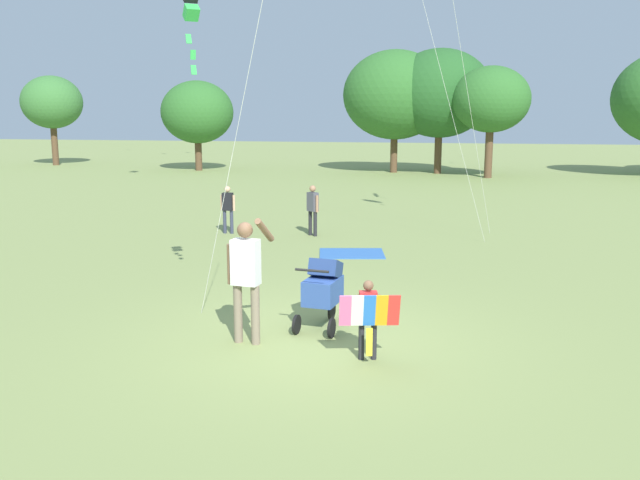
% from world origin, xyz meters
% --- Properties ---
extents(ground_plane, '(120.00, 120.00, 0.00)m').
position_xyz_m(ground_plane, '(0.00, 0.00, 0.00)').
color(ground_plane, '#849351').
extents(treeline_distant, '(45.66, 6.39, 6.25)m').
position_xyz_m(treeline_distant, '(4.38, 26.30, 3.80)').
color(treeline_distant, brown).
rests_on(treeline_distant, ground).
extents(child_with_butterfly_kite, '(0.76, 0.42, 1.03)m').
position_xyz_m(child_with_butterfly_kite, '(0.86, -0.66, 0.62)').
color(child_with_butterfly_kite, '#232328').
rests_on(child_with_butterfly_kite, ground).
extents(person_adult_flyer, '(0.58, 0.51, 1.74)m').
position_xyz_m(person_adult_flyer, '(-0.84, -0.32, 1.00)').
color(person_adult_flyer, '#7F705B').
rests_on(person_adult_flyer, ground).
extents(stroller, '(0.61, 1.11, 1.03)m').
position_xyz_m(stroller, '(0.05, 0.53, 0.61)').
color(stroller, black).
rests_on(stroller, ground).
extents(kite_adult_black, '(1.53, 1.21, 4.88)m').
position_xyz_m(kite_adult_black, '(-1.94, 0.87, 4.55)').
color(kite_adult_black, black).
rests_on(kite_adult_black, ground).
extents(person_red_shirt, '(0.34, 0.31, 1.28)m').
position_xyz_m(person_red_shirt, '(-1.63, 7.82, 0.75)').
color(person_red_shirt, '#232328').
rests_on(person_red_shirt, ground).
extents(person_sitting_far, '(0.39, 0.17, 1.22)m').
position_xyz_m(person_sitting_far, '(-3.83, 7.71, 0.72)').
color(person_sitting_far, '#33384C').
rests_on(person_sitting_far, ground).
extents(picnic_blanket, '(1.60, 1.38, 0.02)m').
position_xyz_m(picnic_blanket, '(-0.32, 5.79, 0.01)').
color(picnic_blanket, '#3366B2').
rests_on(picnic_blanket, ground).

